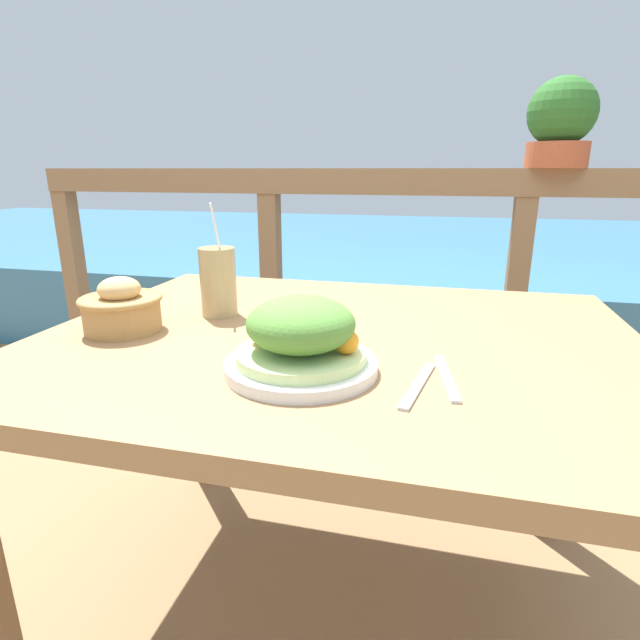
# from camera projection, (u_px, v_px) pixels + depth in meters

# --- Properties ---
(ground_plane) EXTENTS (12.00, 12.00, 0.00)m
(ground_plane) POSITION_uv_depth(u_px,v_px,m) (335.00, 606.00, 1.22)
(ground_plane) COLOR #8E6B47
(patio_table) EXTENTS (1.19, 0.95, 0.70)m
(patio_table) POSITION_uv_depth(u_px,v_px,m) (337.00, 370.00, 1.04)
(patio_table) COLOR #997047
(patio_table) RESTS_ON ground_plane
(railing_fence) EXTENTS (2.80, 0.08, 1.03)m
(railing_fence) POSITION_uv_depth(u_px,v_px,m) (388.00, 251.00, 1.83)
(railing_fence) COLOR brown
(railing_fence) RESTS_ON ground_plane
(sea_backdrop) EXTENTS (12.00, 4.00, 0.47)m
(sea_backdrop) POSITION_uv_depth(u_px,v_px,m) (419.00, 265.00, 4.29)
(sea_backdrop) COLOR teal
(sea_backdrop) RESTS_ON ground_plane
(salad_plate) EXTENTS (0.25, 0.25, 0.13)m
(salad_plate) POSITION_uv_depth(u_px,v_px,m) (301.00, 340.00, 0.81)
(salad_plate) COLOR silver
(salad_plate) RESTS_ON patio_table
(drink_glass) EXTENTS (0.08, 0.08, 0.25)m
(drink_glass) POSITION_uv_depth(u_px,v_px,m) (218.00, 282.00, 1.12)
(drink_glass) COLOR tan
(drink_glass) RESTS_ON patio_table
(bread_basket) EXTENTS (0.16, 0.16, 0.11)m
(bread_basket) POSITION_uv_depth(u_px,v_px,m) (121.00, 308.00, 1.02)
(bread_basket) COLOR #AD7F47
(bread_basket) RESTS_ON patio_table
(potted_plant) EXTENTS (0.21, 0.21, 0.28)m
(potted_plant) POSITION_uv_depth(u_px,v_px,m) (561.00, 122.00, 1.58)
(potted_plant) COLOR #A34C2D
(potted_plant) RESTS_ON railing_fence
(fork) EXTENTS (0.05, 0.18, 0.00)m
(fork) POSITION_uv_depth(u_px,v_px,m) (418.00, 385.00, 0.77)
(fork) COLOR silver
(fork) RESTS_ON patio_table
(knife) EXTENTS (0.04, 0.18, 0.00)m
(knife) POSITION_uv_depth(u_px,v_px,m) (447.00, 377.00, 0.79)
(knife) COLOR silver
(knife) RESTS_ON patio_table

